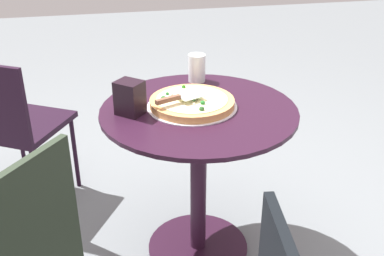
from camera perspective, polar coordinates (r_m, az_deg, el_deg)
ground_plane at (r=2.32m, az=0.72°, el=-14.33°), size 10.00×10.00×0.00m
patio_table at (r=2.02m, az=0.80°, el=-3.35°), size 0.81×0.81×0.73m
pizza_on_tray at (r=1.93m, az=-0.01°, el=3.09°), size 0.37×0.37×0.05m
pizza_server at (r=1.87m, az=-1.64°, el=3.72°), size 0.21×0.12×0.02m
drinking_cup at (r=2.19m, az=0.59°, el=7.32°), size 0.08×0.08×0.13m
napkin_dispenser at (r=1.86m, az=-7.58°, el=3.66°), size 0.13×0.13×0.14m
patio_chair_near at (r=2.50m, az=-21.22°, el=0.80°), size 0.57×0.57×0.85m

